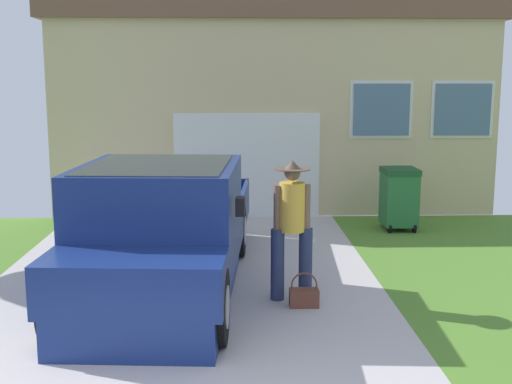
% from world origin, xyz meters
% --- Properties ---
extents(pickup_truck, '(2.21, 5.44, 1.69)m').
position_xyz_m(pickup_truck, '(-0.22, 4.36, 0.77)').
color(pickup_truck, navy).
rests_on(pickup_truck, ground).
extents(person_with_hat, '(0.52, 0.44, 1.73)m').
position_xyz_m(person_with_hat, '(1.36, 4.08, 0.94)').
color(person_with_hat, navy).
rests_on(person_with_hat, ground).
extents(handbag, '(0.35, 0.18, 0.42)m').
position_xyz_m(handbag, '(1.49, 3.79, 0.13)').
color(handbag, brown).
rests_on(handbag, ground).
extents(house_with_garage, '(9.16, 5.78, 4.49)m').
position_xyz_m(house_with_garage, '(1.47, 11.81, 2.26)').
color(house_with_garage, '#D3BC8C').
rests_on(house_with_garage, ground).
extents(wheeled_trash_bin, '(0.60, 0.72, 1.12)m').
position_xyz_m(wheeled_trash_bin, '(3.63, 7.81, 0.61)').
color(wheeled_trash_bin, '#286B38').
rests_on(wheeled_trash_bin, ground).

